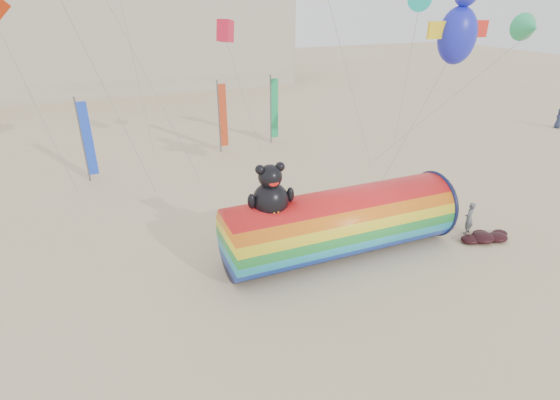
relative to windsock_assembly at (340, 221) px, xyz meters
name	(u,v)px	position (x,y,z in m)	size (l,w,h in m)	color
ground	(283,267)	(-2.76, -0.13, -1.58)	(160.00, 160.00, 0.00)	#CCB58C
windsock_assembly	(340,221)	(0.00, 0.00, 0.00)	(10.32, 3.14, 4.76)	red
kite_handler	(469,218)	(6.60, -0.85, -0.77)	(0.59, 0.39, 1.62)	slate
fabric_bundle	(485,237)	(6.89, -1.72, -1.41)	(2.62, 1.35, 0.41)	#33090C
festival_banners	(202,120)	(-2.41, 15.09, 1.06)	(13.93, 3.09, 5.20)	#59595E
beachgoers	(515,286)	(4.02, -5.72, -0.70)	(70.45, 38.02, 1.85)	#33333F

